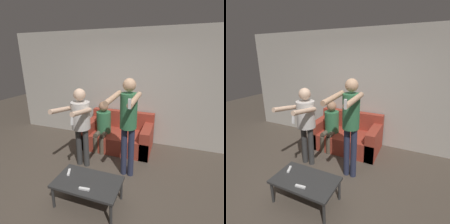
{
  "view_description": "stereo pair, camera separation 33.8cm",
  "coord_description": "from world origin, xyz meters",
  "views": [
    {
      "loc": [
        1.03,
        -2.05,
        2.1
      ],
      "look_at": [
        -0.08,
        1.1,
        1.03
      ],
      "focal_mm": 28.0,
      "sensor_mm": 36.0,
      "label": 1
    },
    {
      "loc": [
        1.34,
        -1.92,
        2.1
      ],
      "look_at": [
        -0.08,
        1.1,
        1.03
      ],
      "focal_mm": 28.0,
      "sensor_mm": 36.0,
      "label": 2
    }
  ],
  "objects": [
    {
      "name": "ground_plane",
      "position": [
        0.0,
        0.0,
        0.0
      ],
      "size": [
        14.0,
        14.0,
        0.0
      ],
      "primitive_type": "plane",
      "color": "#4C4238"
    },
    {
      "name": "wall_back",
      "position": [
        0.0,
        2.07,
        1.35
      ],
      "size": [
        6.4,
        0.06,
        2.7
      ],
      "color": "#B7B2A8",
      "rests_on": "ground_plane"
    },
    {
      "name": "couch",
      "position": [
        -0.08,
        1.61,
        0.27
      ],
      "size": [
        1.54,
        0.88,
        0.81
      ],
      "color": "#9E3828",
      "rests_on": "ground_plane"
    },
    {
      "name": "person_standing_left",
      "position": [
        -0.53,
        0.62,
        0.98
      ],
      "size": [
        0.47,
        0.79,
        1.55
      ],
      "color": "#383838",
      "rests_on": "ground_plane"
    },
    {
      "name": "person_standing_right",
      "position": [
        0.38,
        0.61,
        1.11
      ],
      "size": [
        0.41,
        0.79,
        1.77
      ],
      "color": "#282D47",
      "rests_on": "ground_plane"
    },
    {
      "name": "person_seated",
      "position": [
        -0.4,
        1.41,
        0.62
      ],
      "size": [
        0.33,
        0.54,
        1.13
      ],
      "color": "brown",
      "rests_on": "ground_plane"
    },
    {
      "name": "coffee_table",
      "position": [
        0.01,
        -0.2,
        0.35
      ],
      "size": [
        0.96,
        0.55,
        0.39
      ],
      "color": "#2D2D2D",
      "rests_on": "ground_plane"
    },
    {
      "name": "remote_near",
      "position": [
        0.05,
        -0.37,
        0.4
      ],
      "size": [
        0.15,
        0.05,
        0.02
      ],
      "color": "white",
      "rests_on": "coffee_table"
    },
    {
      "name": "remote_far",
      "position": [
        -0.34,
        -0.13,
        0.4
      ],
      "size": [
        0.09,
        0.15,
        0.02
      ],
      "color": "white",
      "rests_on": "coffee_table"
    }
  ]
}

